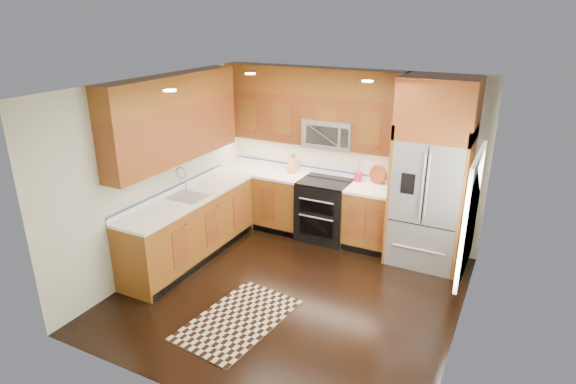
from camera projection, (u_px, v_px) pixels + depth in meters
The scene contains 16 objects.
ground at pixel (291, 293), 6.12m from camera, with size 4.00×4.00×0.00m, color black.
wall_back at pixel (350, 155), 7.33m from camera, with size 4.00×0.02×2.60m, color beige.
wall_left at pixel (159, 173), 6.51m from camera, with size 0.02×4.00×2.60m, color beige.
wall_right at pixel (469, 231), 4.81m from camera, with size 0.02×4.00×2.60m, color beige.
window at pixel (471, 214), 4.95m from camera, with size 0.04×1.10×1.30m.
base_cabinets at pixel (244, 217), 7.23m from camera, with size 2.85×3.00×0.90m.
countertop at pixel (256, 187), 7.11m from camera, with size 2.86×3.01×0.04m.
upper_cabinets at pixel (253, 112), 6.80m from camera, with size 2.85×3.00×1.15m.
range at pixel (324, 210), 7.45m from camera, with size 0.76×0.67×0.95m.
microwave at pixel (330, 133), 7.14m from camera, with size 0.76×0.40×0.42m.
refrigerator at pixel (431, 174), 6.47m from camera, with size 0.98×0.75×2.60m.
sink_faucet at pixel (187, 192), 6.70m from camera, with size 0.54×0.44×0.37m.
rug at pixel (238, 319), 5.58m from camera, with size 0.87×1.44×0.01m, color black.
knife_block at pixel (293, 165), 7.66m from camera, with size 0.15×0.17×0.30m.
utensil_crock at pixel (358, 175), 7.25m from camera, with size 0.13×0.13×0.31m.
cutting_board at pixel (377, 183), 7.20m from camera, with size 0.28×0.28×0.02m, color brown.
Camera 1 is at (2.37, -4.71, 3.36)m, focal length 30.00 mm.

